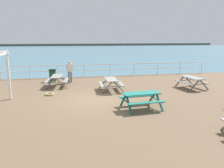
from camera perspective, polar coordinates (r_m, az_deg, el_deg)
ground_plane at (r=12.53m, az=-4.41°, el=-4.43°), size 30.00×24.00×0.20m
sea_band at (r=64.82m, az=-10.07°, el=8.43°), size 142.00×90.00×0.01m
distant_shoreline at (r=107.78m, az=-10.61°, el=9.59°), size 142.00×6.00×1.80m
seaward_railing at (r=19.93m, az=-7.13°, el=4.03°), size 23.07×0.07×1.08m
picnic_table_near_left at (r=16.09m, az=19.63°, el=1.01°), size 1.75×1.99×0.80m
picnic_table_mid_centre at (r=16.16m, az=-13.83°, el=1.39°), size 1.68×1.92×0.80m
picnic_table_far_left at (r=10.90m, az=7.46°, el=-3.21°), size 1.94×1.70×0.80m
picnic_table_far_right at (r=14.52m, az=-0.25°, el=0.60°), size 1.62×1.87×0.80m
visitor at (r=17.48m, az=-10.72°, el=3.48°), size 0.53×0.25×1.66m
litter_bin at (r=18.31m, az=-14.90°, el=2.17°), size 0.55×0.55×0.95m
rope_coil at (r=13.97m, az=-15.60°, el=-2.49°), size 0.55×0.55×0.11m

